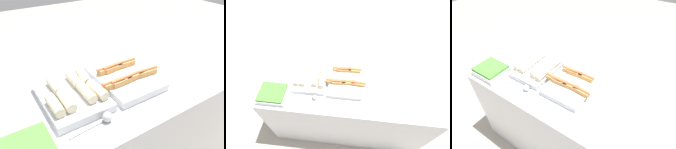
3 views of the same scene
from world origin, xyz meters
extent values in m
plane|color=#ADA393|center=(0.00, 0.00, 0.00)|extent=(12.00, 12.00, 0.00)
cube|color=silver|center=(0.00, 0.00, 0.47)|extent=(1.84, 0.85, 0.93)
cube|color=silver|center=(-0.04, 0.00, 0.96)|extent=(0.34, 0.48, 0.05)
cube|color=tan|center=(-0.12, -0.08, 1.00)|extent=(0.14, 0.05, 0.04)
cylinder|color=#CC6038|center=(-0.12, -0.08, 1.02)|extent=(0.16, 0.03, 0.02)
cube|color=tan|center=(-0.02, -0.08, 1.00)|extent=(0.14, 0.05, 0.04)
cylinder|color=#CC6038|center=(-0.02, -0.08, 1.02)|extent=(0.16, 0.03, 0.02)
cube|color=tan|center=(0.03, 0.08, 1.00)|extent=(0.14, 0.05, 0.04)
cylinder|color=#CC6038|center=(0.03, 0.08, 1.02)|extent=(0.16, 0.03, 0.02)
cube|color=tan|center=(-0.17, -0.08, 1.00)|extent=(0.14, 0.05, 0.04)
cylinder|color=#CC6038|center=(-0.17, -0.08, 1.02)|extent=(0.16, 0.02, 0.02)
cube|color=tan|center=(-0.12, 0.08, 1.00)|extent=(0.14, 0.05, 0.04)
cylinder|color=#CC6038|center=(-0.12, 0.08, 1.02)|extent=(0.16, 0.03, 0.02)
cube|color=tan|center=(-0.07, 0.08, 1.00)|extent=(0.14, 0.05, 0.04)
cylinder|color=#CC6038|center=(-0.07, 0.08, 1.02)|extent=(0.16, 0.03, 0.02)
cube|color=tan|center=(0.08, -0.08, 1.00)|extent=(0.14, 0.05, 0.04)
cylinder|color=#CC6038|center=(0.08, -0.08, 1.02)|extent=(0.16, 0.03, 0.02)
cube|color=silver|center=(-0.41, 0.00, 0.96)|extent=(0.33, 0.45, 0.05)
cylinder|color=beige|center=(-0.48, 0.08, 1.01)|extent=(0.06, 0.16, 0.06)
cylinder|color=beige|center=(-0.29, -0.09, 1.01)|extent=(0.07, 0.16, 0.06)
cylinder|color=beige|center=(-0.54, -0.09, 1.01)|extent=(0.06, 0.16, 0.06)
cylinder|color=beige|center=(-0.35, -0.08, 1.01)|extent=(0.06, 0.16, 0.06)
cylinder|color=beige|center=(-0.35, 0.09, 1.01)|extent=(0.06, 0.16, 0.06)
cylinder|color=beige|center=(-0.29, 0.08, 1.01)|extent=(0.07, 0.17, 0.06)
cylinder|color=beige|center=(-0.47, -0.09, 1.01)|extent=(0.06, 0.16, 0.06)
cube|color=silver|center=(-0.75, -0.27, 0.96)|extent=(0.27, 0.24, 0.05)
cube|color=#4C9338|center=(-0.75, -0.27, 1.00)|extent=(0.25, 0.22, 0.02)
cylinder|color=#B2B5BA|center=(-0.44, -0.26, 0.94)|extent=(0.22, 0.03, 0.01)
sphere|color=#B2B5BA|center=(-0.33, -0.26, 0.96)|extent=(0.05, 0.05, 0.05)
cylinder|color=#B2B5BA|center=(-0.44, 0.26, 0.94)|extent=(0.21, 0.03, 0.01)
sphere|color=#B2B5BA|center=(-0.34, 0.26, 0.96)|extent=(0.05, 0.05, 0.05)
camera|label=1|loc=(-0.77, -0.97, 1.73)|focal=35.00mm
camera|label=2|loc=(-0.01, -1.07, 2.46)|focal=28.00mm
camera|label=3|loc=(0.49, -0.93, 1.98)|focal=28.00mm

